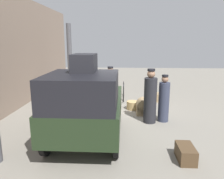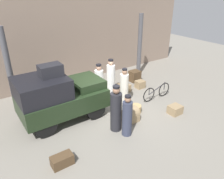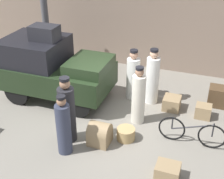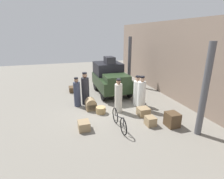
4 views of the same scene
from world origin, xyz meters
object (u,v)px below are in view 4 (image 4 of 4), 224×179
at_px(porter_carrying_trunk, 118,97).
at_px(porter_lifting_near_truck, 77,93).
at_px(trunk_large_brown, 84,126).
at_px(conductor_in_dark_uniform, 141,95).
at_px(bicycle, 119,120).
at_px(wicker_basket, 101,110).
at_px(suitcase_black_upright, 172,120).
at_px(truck, 110,78).
at_px(porter_with_bicycle, 137,92).
at_px(trunk_on_truck_roof, 109,60).
at_px(porter_standing_middle, 85,90).
at_px(trunk_barrel_dark, 91,105).
at_px(suitcase_tan_flat, 143,112).
at_px(suitcase_small_leather, 150,121).
at_px(trunk_wicker_pale, 72,89).

bearing_deg(porter_carrying_trunk, porter_lifting_near_truck, -125.19).
bearing_deg(trunk_large_brown, conductor_in_dark_uniform, 109.74).
bearing_deg(conductor_in_dark_uniform, trunk_large_brown, -70.26).
relative_size(bicycle, wicker_basket, 3.50).
bearing_deg(suitcase_black_upright, truck, -166.06).
height_order(porter_with_bicycle, trunk_on_truck_roof, trunk_on_truck_roof).
height_order(suitcase_black_upright, trunk_on_truck_roof, trunk_on_truck_roof).
height_order(truck, porter_standing_middle, truck).
height_order(porter_with_bicycle, porter_carrying_trunk, porter_carrying_trunk).
bearing_deg(wicker_basket, trunk_barrel_dark, -147.08).
relative_size(wicker_basket, porter_with_bicycle, 0.30).
xyz_separation_m(porter_with_bicycle, trunk_barrel_dark, (-0.12, -2.56, -0.47)).
xyz_separation_m(suitcase_tan_flat, suitcase_black_upright, (1.28, 0.70, 0.11)).
height_order(wicker_basket, trunk_on_truck_roof, trunk_on_truck_roof).
bearing_deg(suitcase_black_upright, porter_carrying_trunk, -140.79).
xyz_separation_m(bicycle, porter_carrying_trunk, (-1.56, 0.52, 0.43)).
height_order(porter_with_bicycle, suitcase_tan_flat, porter_with_bicycle).
distance_m(conductor_in_dark_uniform, trunk_barrel_dark, 2.65).
relative_size(truck, bicycle, 1.96).
xyz_separation_m(suitcase_small_leather, trunk_large_brown, (-0.50, -2.79, -0.01)).
relative_size(trunk_barrel_dark, trunk_wicker_pale, 0.92).
height_order(trunk_barrel_dark, suitcase_tan_flat, trunk_barrel_dark).
distance_m(trunk_wicker_pale, trunk_on_truck_roof, 3.22).
bearing_deg(porter_carrying_trunk, conductor_in_dark_uniform, 84.90).
bearing_deg(bicycle, porter_carrying_trunk, 161.50).
bearing_deg(trunk_barrel_dark, suitcase_tan_flat, 57.64).
xyz_separation_m(trunk_barrel_dark, trunk_large_brown, (1.88, -0.66, -0.09)).
distance_m(trunk_barrel_dark, trunk_on_truck_roof, 3.52).
relative_size(wicker_basket, trunk_large_brown, 0.91).
distance_m(porter_carrying_trunk, suitcase_tan_flat, 1.41).
height_order(conductor_in_dark_uniform, trunk_on_truck_roof, trunk_on_truck_roof).
bearing_deg(porter_standing_middle, wicker_basket, 19.84).
bearing_deg(suitcase_small_leather, trunk_barrel_dark, -138.27).
bearing_deg(suitcase_small_leather, conductor_in_dark_uniform, 167.74).
distance_m(truck, suitcase_black_upright, 5.17).
xyz_separation_m(trunk_barrel_dark, suitcase_black_upright, (2.73, 2.98, 0.03)).
bearing_deg(conductor_in_dark_uniform, suitcase_tan_flat, -16.52).
height_order(porter_standing_middle, porter_carrying_trunk, porter_standing_middle).
bearing_deg(trunk_wicker_pale, porter_carrying_trunk, 26.88).
bearing_deg(suitcase_tan_flat, trunk_on_truck_roof, -172.07).
relative_size(porter_lifting_near_truck, suitcase_black_upright, 2.60).
bearing_deg(wicker_basket, trunk_large_brown, -38.67).
bearing_deg(porter_standing_middle, suitcase_black_upright, 41.19).
bearing_deg(trunk_barrel_dark, trunk_large_brown, -19.26).
height_order(conductor_in_dark_uniform, porter_standing_middle, porter_standing_middle).
xyz_separation_m(truck, porter_standing_middle, (1.42, -1.87, -0.22)).
bearing_deg(wicker_basket, bicycle, 13.16).
xyz_separation_m(wicker_basket, suitcase_tan_flat, (0.86, 1.90, 0.03)).
bearing_deg(suitcase_small_leather, porter_with_bicycle, 169.38).
relative_size(porter_carrying_trunk, suitcase_tan_flat, 3.16).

